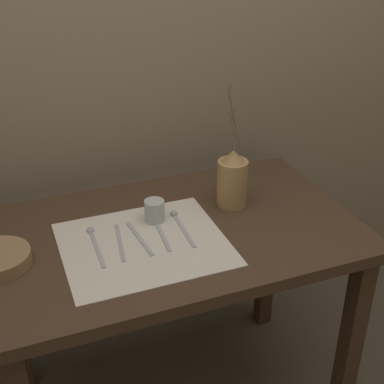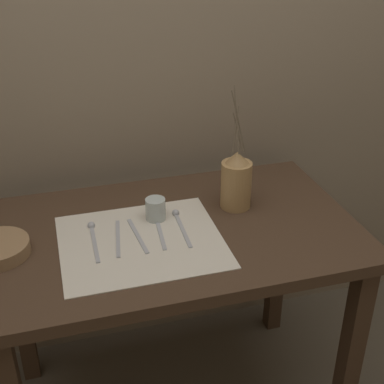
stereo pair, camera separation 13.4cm
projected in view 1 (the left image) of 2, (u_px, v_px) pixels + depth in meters
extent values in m
cube|color=gray|center=(126.00, 62.00, 1.86)|extent=(7.00, 0.06, 2.40)
cube|color=#422D1E|center=(173.00, 235.00, 1.69)|extent=(1.17, 0.71, 0.04)
cube|color=#422D1E|center=(350.00, 345.00, 1.80)|extent=(0.06, 0.06, 0.74)
cube|color=#422D1E|center=(12.00, 313.00, 1.95)|extent=(0.06, 0.06, 0.74)
cube|color=#422D1E|center=(267.00, 253.00, 2.28)|extent=(0.06, 0.06, 0.74)
cube|color=beige|center=(144.00, 244.00, 1.60)|extent=(0.49, 0.42, 0.00)
cylinder|color=#A87F4C|center=(232.00, 183.00, 1.78)|extent=(0.10, 0.10, 0.16)
cone|color=#A87F4C|center=(233.00, 156.00, 1.73)|extent=(0.08, 0.08, 0.04)
cylinder|color=brown|center=(234.00, 131.00, 1.69)|extent=(0.03, 0.03, 0.13)
cylinder|color=brown|center=(232.00, 129.00, 1.68)|extent=(0.02, 0.01, 0.16)
cylinder|color=brown|center=(234.00, 120.00, 1.67)|extent=(0.05, 0.02, 0.20)
cylinder|color=brown|center=(233.00, 119.00, 1.67)|extent=(0.01, 0.05, 0.21)
cylinder|color=#B7C1BC|center=(154.00, 211.00, 1.70)|extent=(0.06, 0.06, 0.07)
cube|color=#A8A8AD|center=(97.00, 248.00, 1.58)|extent=(0.02, 0.20, 0.00)
sphere|color=#A8A8AD|center=(91.00, 230.00, 1.66)|extent=(0.02, 0.02, 0.02)
cube|color=#A8A8AD|center=(120.00, 242.00, 1.61)|extent=(0.04, 0.20, 0.00)
cube|color=#A8A8AD|center=(140.00, 238.00, 1.62)|extent=(0.03, 0.20, 0.00)
cube|color=#A8A8AD|center=(161.00, 233.00, 1.65)|extent=(0.03, 0.20, 0.00)
cube|color=#A8A8AD|center=(184.00, 230.00, 1.66)|extent=(0.02, 0.20, 0.00)
sphere|color=#A8A8AD|center=(174.00, 214.00, 1.75)|extent=(0.02, 0.02, 0.02)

